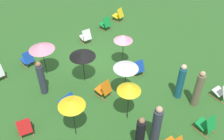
% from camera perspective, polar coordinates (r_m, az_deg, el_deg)
% --- Properties ---
extents(ground_plane, '(40.00, 40.00, 0.00)m').
position_cam_1_polar(ground_plane, '(12.72, -3.60, 0.85)').
color(ground_plane, '#2D6026').
extents(deckchair_0, '(0.64, 0.85, 0.83)m').
position_cam_1_polar(deckchair_0, '(12.07, 5.81, 0.49)').
color(deckchair_0, olive).
rests_on(deckchair_0, ground).
extents(deckchair_3, '(0.57, 0.81, 0.83)m').
position_cam_1_polar(deckchair_3, '(14.37, -5.98, 7.57)').
color(deckchair_3, olive).
rests_on(deckchair_3, ground).
extents(deckchair_4, '(0.54, 0.80, 0.83)m').
position_cam_1_polar(deckchair_4, '(10.54, -10.07, -7.19)').
color(deckchair_4, olive).
rests_on(deckchair_4, ground).
extents(deckchair_6, '(0.56, 0.81, 0.83)m').
position_cam_1_polar(deckchair_6, '(11.80, 23.81, -4.55)').
color(deckchair_6, olive).
rests_on(deckchair_6, ground).
extents(deckchair_7, '(0.52, 0.79, 0.83)m').
position_cam_1_polar(deckchair_7, '(13.24, -18.67, 2.34)').
color(deckchair_7, olive).
rests_on(deckchair_7, ground).
extents(deckchair_9, '(0.65, 0.85, 0.83)m').
position_cam_1_polar(deckchair_9, '(16.55, 1.50, 12.38)').
color(deckchair_9, olive).
rests_on(deckchair_9, ground).
extents(deckchair_11, '(0.53, 0.79, 0.83)m').
position_cam_1_polar(deckchair_11, '(10.27, 20.74, -11.57)').
color(deckchair_11, olive).
rests_on(deckchair_11, ground).
extents(deckchair_12, '(0.58, 0.82, 0.83)m').
position_cam_1_polar(deckchair_12, '(10.92, -1.85, -4.39)').
color(deckchair_12, olive).
rests_on(deckchair_12, ground).
extents(deckchair_13, '(0.52, 0.79, 0.83)m').
position_cam_1_polar(deckchair_13, '(15.55, -1.49, 10.45)').
color(deckchair_13, olive).
rests_on(deckchair_13, ground).
extents(deckchair_14, '(0.68, 0.87, 0.83)m').
position_cam_1_polar(deckchair_14, '(10.10, -19.25, -12.18)').
color(deckchair_14, olive).
rests_on(deckchair_14, ground).
extents(umbrella_0, '(0.96, 0.96, 1.82)m').
position_cam_1_polar(umbrella_0, '(8.62, -9.20, -7.52)').
color(umbrella_0, black).
rests_on(umbrella_0, ground).
extents(umbrella_1, '(1.18, 1.18, 1.74)m').
position_cam_1_polar(umbrella_1, '(11.75, -15.79, 5.16)').
color(umbrella_1, black).
rests_on(umbrella_1, ground).
extents(umbrella_2, '(0.92, 0.92, 1.77)m').
position_cam_1_polar(umbrella_2, '(11.84, 2.60, 7.28)').
color(umbrella_2, black).
rests_on(umbrella_2, ground).
extents(umbrella_3, '(1.03, 1.03, 1.86)m').
position_cam_1_polar(umbrella_3, '(9.99, 3.21, 0.95)').
color(umbrella_3, black).
rests_on(umbrella_3, ground).
extents(umbrella_4, '(1.17, 1.17, 1.64)m').
position_cam_1_polar(umbrella_4, '(10.99, -6.74, 3.54)').
color(umbrella_4, black).
rests_on(umbrella_4, ground).
extents(umbrella_5, '(0.90, 0.90, 1.85)m').
position_cam_1_polar(umbrella_5, '(9.11, 3.90, -3.99)').
color(umbrella_5, black).
rests_on(umbrella_5, ground).
extents(person_0, '(0.40, 0.40, 1.81)m').
position_cam_1_polar(person_0, '(10.78, 18.98, -4.22)').
color(person_0, '#72664C').
rests_on(person_0, ground).
extents(person_1, '(0.43, 0.43, 1.77)m').
position_cam_1_polar(person_1, '(10.93, 15.32, -2.65)').
color(person_1, '#195972').
rests_on(person_1, ground).
extents(person_2, '(0.46, 0.46, 1.86)m').
position_cam_1_polar(person_2, '(9.08, 10.06, -12.41)').
color(person_2, '#333847').
rests_on(person_2, ground).
extents(person_3, '(0.41, 0.41, 1.71)m').
position_cam_1_polar(person_3, '(8.85, 6.42, -14.63)').
color(person_3, black).
rests_on(person_3, ground).
extents(person_4, '(0.40, 0.40, 1.71)m').
position_cam_1_polar(person_4, '(11.17, -15.72, -1.88)').
color(person_4, '#333847').
rests_on(person_4, ground).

